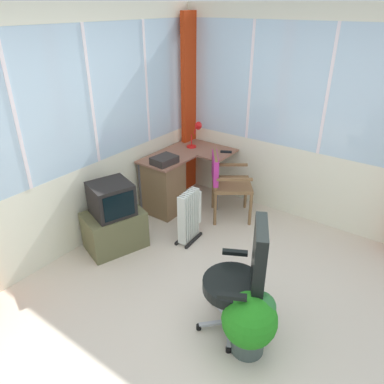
% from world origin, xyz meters
% --- Properties ---
extents(ground, '(5.24, 4.83, 0.06)m').
position_xyz_m(ground, '(0.00, 0.00, -0.03)').
color(ground, beige).
extents(north_window_panel, '(4.24, 0.07, 2.52)m').
position_xyz_m(north_window_panel, '(0.00, 1.94, 1.26)').
color(north_window_panel, silver).
rests_on(north_window_panel, ground).
extents(east_window_panel, '(0.07, 3.83, 2.52)m').
position_xyz_m(east_window_panel, '(2.15, 0.00, 1.26)').
color(east_window_panel, silver).
rests_on(east_window_panel, ground).
extents(curtain_corner, '(0.31, 0.07, 2.42)m').
position_xyz_m(curtain_corner, '(2.02, 1.81, 1.21)').
color(curtain_corner, '#B93210').
rests_on(curtain_corner, ground).
extents(desk, '(1.15, 0.85, 0.74)m').
position_xyz_m(desk, '(1.23, 1.62, 0.40)').
color(desk, '#8C5C48').
rests_on(desk, ground).
extents(desk_lamp, '(0.24, 0.21, 0.35)m').
position_xyz_m(desk_lamp, '(1.86, 1.56, 0.96)').
color(desk_lamp, red).
rests_on(desk_lamp, desk).
extents(tv_remote, '(0.11, 0.15, 0.02)m').
position_xyz_m(tv_remote, '(1.89, 1.12, 0.75)').
color(tv_remote, black).
rests_on(tv_remote, desk).
extents(paper_tray, '(0.32, 0.26, 0.09)m').
position_xyz_m(paper_tray, '(1.13, 1.55, 0.78)').
color(paper_tray, '#2B2623').
rests_on(paper_tray, desk).
extents(wooden_armchair, '(0.67, 0.67, 0.86)m').
position_xyz_m(wooden_armchair, '(1.54, 0.94, 0.56)').
color(wooden_armchair, brown).
rests_on(wooden_armchair, ground).
extents(office_chair, '(0.62, 0.58, 1.04)m').
position_xyz_m(office_chair, '(0.05, -0.18, 0.58)').
color(office_chair, '#B7B7BF').
rests_on(office_chair, ground).
extents(tv_on_stand, '(0.75, 0.62, 0.80)m').
position_xyz_m(tv_on_stand, '(0.24, 1.56, 0.35)').
color(tv_on_stand, brown).
rests_on(tv_on_stand, ground).
extents(space_heater, '(0.40, 0.20, 0.63)m').
position_xyz_m(space_heater, '(0.87, 0.97, 0.32)').
color(space_heater, silver).
rests_on(space_heater, ground).
extents(potted_plant, '(0.44, 0.44, 0.55)m').
position_xyz_m(potted_plant, '(-0.11, -0.35, 0.31)').
color(potted_plant, '#3E4D48').
rests_on(potted_plant, ground).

